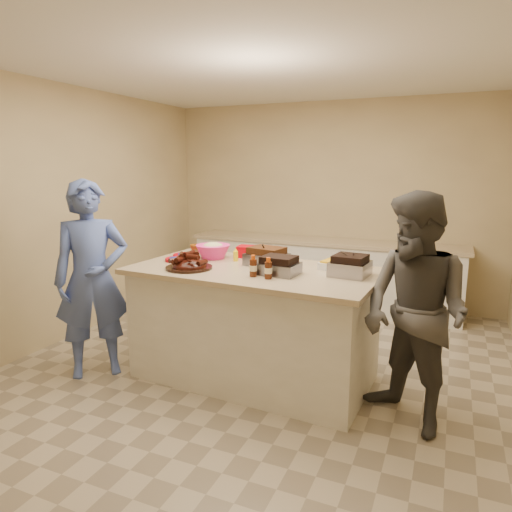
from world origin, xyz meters
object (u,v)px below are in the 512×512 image
at_px(coleslaw_bowl, 213,258).
at_px(bbq_bottle_b, 268,279).
at_px(rib_platter, 189,269).
at_px(roasting_pan, 350,276).
at_px(mustard_bottle, 236,261).
at_px(guest_blue, 99,372).
at_px(guest_gray, 407,424).
at_px(bbq_bottle_a, 253,276).
at_px(plastic_cup, 196,254).
at_px(island, 254,376).

relative_size(coleslaw_bowl, bbq_bottle_b, 1.92).
height_order(rib_platter, roasting_pan, rib_platter).
xyz_separation_m(bbq_bottle_b, mustard_bottle, (-0.53, 0.51, 0.00)).
bearing_deg(bbq_bottle_b, coleslaw_bowl, 145.58).
relative_size(roasting_pan, coleslaw_bowl, 0.89).
relative_size(mustard_bottle, guest_blue, 0.07).
bearing_deg(guest_gray, rib_platter, -143.58).
xyz_separation_m(coleslaw_bowl, mustard_bottle, (0.25, -0.03, 0.00)).
height_order(coleslaw_bowl, guest_gray, coleslaw_bowl).
distance_m(bbq_bottle_b, mustard_bottle, 0.73).
relative_size(rib_platter, bbq_bottle_a, 2.30).
height_order(roasting_pan, plastic_cup, roasting_pan).
relative_size(rib_platter, guest_gray, 0.24).
relative_size(island, plastic_cup, 20.08).
bearing_deg(plastic_cup, rib_platter, -64.11).
bearing_deg(rib_platter, roasting_pan, 12.69).
xyz_separation_m(rib_platter, mustard_bottle, (0.23, 0.45, 0.00)).
distance_m(bbq_bottle_b, guest_blue, 1.89).
distance_m(roasting_pan, coleslaw_bowl, 1.35).
bearing_deg(plastic_cup, coleslaw_bowl, -23.65).
xyz_separation_m(plastic_cup, guest_gray, (2.13, -0.62, -0.99)).
height_order(bbq_bottle_a, bbq_bottle_b, bbq_bottle_a).
bearing_deg(island, bbq_bottle_b, -45.93).
distance_m(bbq_bottle_a, mustard_bottle, 0.62).
bearing_deg(bbq_bottle_b, guest_blue, -172.92).
bearing_deg(coleslaw_bowl, bbq_bottle_a, -38.53).
xyz_separation_m(roasting_pan, guest_blue, (-2.16, -0.56, -0.99)).
bearing_deg(coleslaw_bowl, bbq_bottle_b, -34.42).
height_order(plastic_cup, guest_gray, plastic_cup).
height_order(coleslaw_bowl, bbq_bottle_a, coleslaw_bowl).
xyz_separation_m(rib_platter, bbq_bottle_b, (0.76, -0.06, 0.00)).
bearing_deg(plastic_cup, guest_blue, -123.27).
height_order(bbq_bottle_a, mustard_bottle, bbq_bottle_a).
distance_m(coleslaw_bowl, plastic_cup, 0.29).
bearing_deg(rib_platter, coleslaw_bowl, 92.85).
bearing_deg(plastic_cup, guest_gray, -16.28).
relative_size(mustard_bottle, guest_gray, 0.07).
relative_size(coleslaw_bowl, guest_gray, 0.19).
relative_size(rib_platter, roasting_pan, 1.38).
bearing_deg(island, guest_blue, -156.99).
xyz_separation_m(bbq_bottle_b, guest_blue, (-1.60, -0.20, -0.99)).
bearing_deg(guest_blue, mustard_bottle, -10.46).
distance_m(rib_platter, coleslaw_bowl, 0.47).
height_order(coleslaw_bowl, mustard_bottle, coleslaw_bowl).
xyz_separation_m(mustard_bottle, guest_gray, (1.62, -0.48, -0.99)).
bearing_deg(guest_gray, bbq_bottle_a, -142.44).
distance_m(roasting_pan, bbq_bottle_a, 0.77).
relative_size(roasting_pan, bbq_bottle_b, 1.71).
relative_size(island, guest_gray, 1.24).
relative_size(island, rib_platter, 5.26).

